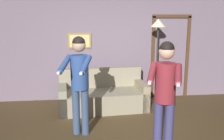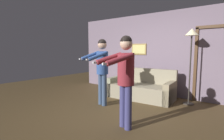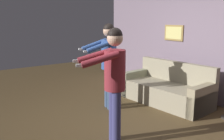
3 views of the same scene
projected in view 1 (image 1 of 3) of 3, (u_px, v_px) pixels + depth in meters
name	position (u px, v px, depth m)	size (l,w,h in m)	color
ground_plane	(124.00, 139.00, 4.19)	(12.00, 12.00, 0.00)	#4E3C22
back_wall_assembly	(111.00, 47.00, 6.11)	(6.40, 0.10, 2.60)	slate
couch	(103.00, 97.00, 5.56)	(1.96, 1.00, 0.87)	gray
torchiere_lamp	(158.00, 33.00, 5.66)	(0.35, 0.35, 1.98)	#332D28
person_standing_left	(79.00, 77.00, 4.16)	(0.54, 0.74, 1.71)	#384B6B
person_standing_right	(165.00, 88.00, 3.56)	(0.58, 0.74, 1.69)	#3C3C71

